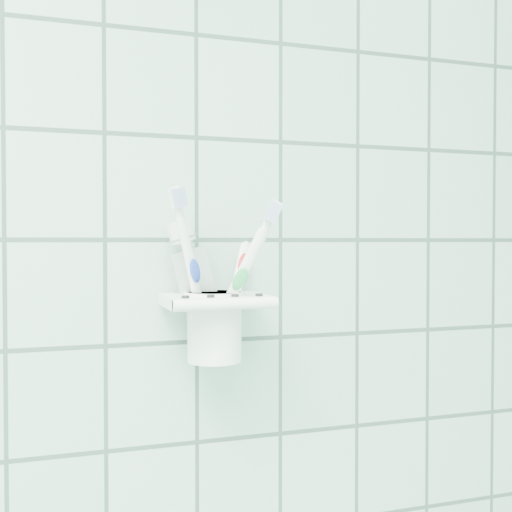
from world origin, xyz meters
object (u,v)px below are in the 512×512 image
(cup, at_px, (214,323))
(toothbrush_orange, at_px, (203,268))
(holder_bracket, at_px, (215,302))
(toothpaste_tube, at_px, (216,274))
(toothbrush_blue, at_px, (223,258))
(toothbrush_pink, at_px, (209,267))

(cup, height_order, toothbrush_orange, toothbrush_orange)
(holder_bracket, distance_m, toothpaste_tube, 0.03)
(toothbrush_blue, distance_m, toothbrush_orange, 0.03)
(holder_bracket, height_order, toothbrush_orange, toothbrush_orange)
(cup, height_order, toothbrush_pink, toothbrush_pink)
(toothbrush_blue, xyz_separation_m, toothpaste_tube, (-0.01, 0.01, -0.02))
(cup, bearing_deg, toothbrush_blue, 8.28)
(toothbrush_pink, xyz_separation_m, toothpaste_tube, (0.01, 0.00, -0.01))
(holder_bracket, bearing_deg, toothbrush_blue, 25.15)
(toothbrush_blue, bearing_deg, toothbrush_orange, 168.13)
(cup, bearing_deg, toothbrush_orange, 167.27)
(toothbrush_blue, bearing_deg, cup, 179.48)
(toothbrush_pink, relative_size, toothbrush_blue, 0.92)
(toothbrush_pink, height_order, toothpaste_tube, toothbrush_pink)
(toothbrush_blue, bearing_deg, toothbrush_pink, 148.73)
(toothbrush_pink, height_order, toothbrush_orange, same)
(cup, distance_m, toothpaste_tube, 0.06)
(cup, distance_m, toothbrush_blue, 0.07)
(holder_bracket, distance_m, toothbrush_orange, 0.04)
(holder_bracket, xyz_separation_m, toothbrush_pink, (-0.00, 0.01, 0.04))
(cup, distance_m, toothbrush_pink, 0.06)
(toothpaste_tube, bearing_deg, toothbrush_pink, -148.35)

